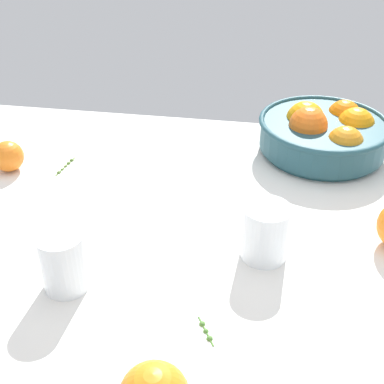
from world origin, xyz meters
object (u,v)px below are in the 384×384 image
second_glass (265,234)px  fruit_bowl (325,132)px  juice_glass (64,264)px  loose_orange_1 (8,156)px

second_glass → fruit_bowl: bearing=73.2°
fruit_bowl → juice_glass: bearing=-129.4°
fruit_bowl → second_glass: fruit_bowl is taller
second_glass → loose_orange_1: (-55.15, 19.53, -1.11)cm
second_glass → loose_orange_1: 58.51cm
loose_orange_1 → fruit_bowl: bearing=15.8°
second_glass → loose_orange_1: size_ratio=1.49×
second_glass → juice_glass: bearing=-157.6°
juice_glass → loose_orange_1: (-24.99, 31.97, -1.12)cm
juice_glass → loose_orange_1: 40.59cm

